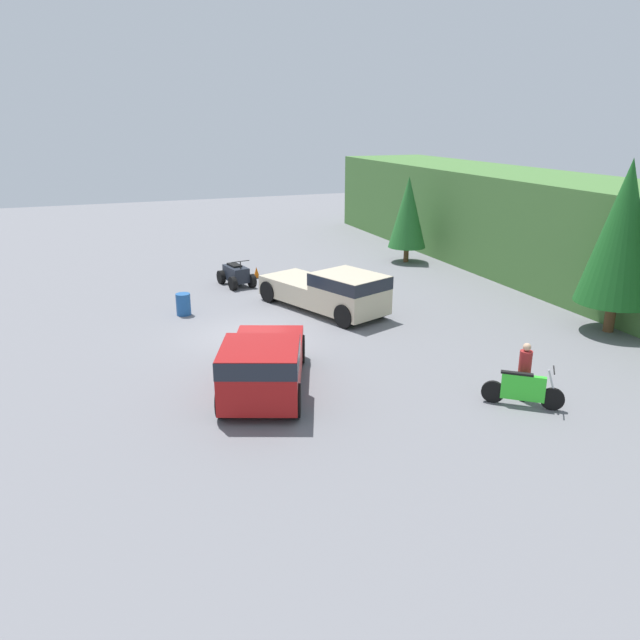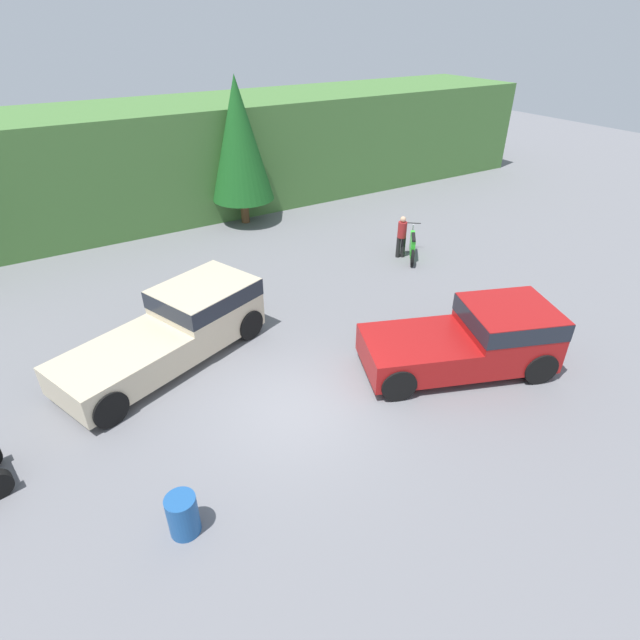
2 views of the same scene
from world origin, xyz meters
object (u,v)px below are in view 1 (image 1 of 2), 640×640
pickup_truck_second (332,290)px  traffic_cone (257,273)px  quad_atv (236,275)px  pickup_truck_red (263,363)px  steel_barrel (183,304)px  rider_person (525,369)px  dirt_bike (523,390)px

pickup_truck_second → traffic_cone: pickup_truck_second is taller
pickup_truck_second → quad_atv: pickup_truck_second is taller
pickup_truck_red → steel_barrel: (-8.44, -0.93, -0.51)m
quad_atv → rider_person: rider_person is taller
quad_atv → traffic_cone: (-1.08, 1.28, -0.26)m
pickup_truck_red → quad_atv: (-12.19, 2.14, -0.44)m
traffic_cone → steel_barrel: bearing=-42.0°
pickup_truck_red → quad_atv: size_ratio=2.48×
steel_barrel → quad_atv: bearing=140.7°
dirt_bike → traffic_cone: 16.83m
pickup_truck_red → traffic_cone: pickup_truck_red is taller
rider_person → dirt_bike: bearing=-105.1°
pickup_truck_red → rider_person: (2.94, 6.71, -0.03)m
pickup_truck_second → traffic_cone: size_ratio=11.33×
rider_person → traffic_cone: 16.55m
traffic_cone → pickup_truck_second: bearing=11.4°
pickup_truck_red → steel_barrel: pickup_truck_red is taller
pickup_truck_red → traffic_cone: size_ratio=9.95×
dirt_bike → steel_barrel: bearing=160.8°
pickup_truck_red → pickup_truck_second: 8.15m
pickup_truck_second → pickup_truck_red: bearing=-57.0°
rider_person → steel_barrel: 13.72m
steel_barrel → rider_person: bearing=33.9°
pickup_truck_second → steel_barrel: (-1.83, -5.70, -0.51)m
pickup_truck_red → quad_atv: pickup_truck_red is taller
quad_atv → steel_barrel: 4.84m
rider_person → pickup_truck_second: bearing=124.7°
pickup_truck_second → steel_barrel: size_ratio=7.08×
pickup_truck_red → dirt_bike: size_ratio=3.07×
pickup_truck_red → pickup_truck_second: size_ratio=0.88×
pickup_truck_second → traffic_cone: bearing=170.2°
dirt_bike → rider_person: size_ratio=1.06×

